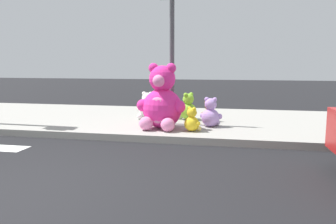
% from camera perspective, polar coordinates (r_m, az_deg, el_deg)
% --- Properties ---
extents(ground_plane, '(60.00, 60.00, 0.00)m').
position_cam_1_polar(ground_plane, '(4.48, -23.89, -13.13)').
color(ground_plane, black).
extents(sidewalk, '(28.00, 4.40, 0.15)m').
position_cam_1_polar(sidewalk, '(9.05, -4.61, -1.37)').
color(sidewalk, '#9E9B93').
rests_on(sidewalk, ground_plane).
extents(sign_pole, '(0.56, 0.11, 3.20)m').
position_cam_1_polar(sign_pole, '(7.92, 0.68, 10.17)').
color(sign_pole, '#4C4C51').
rests_on(sign_pole, sidewalk).
extents(plush_pink_large, '(1.11, 0.99, 1.44)m').
position_cam_1_polar(plush_pink_large, '(7.40, -1.07, 1.60)').
color(plush_pink_large, '#F22D93').
rests_on(plush_pink_large, sidewalk).
extents(plush_lavender, '(0.51, 0.47, 0.67)m').
position_cam_1_polar(plush_lavender, '(7.73, 7.24, -0.47)').
color(plush_lavender, '#B28CD8').
rests_on(plush_lavender, sidewalk).
extents(plush_white, '(0.53, 0.50, 0.71)m').
position_cam_1_polar(plush_white, '(8.75, -3.58, 0.68)').
color(plush_white, white).
rests_on(plush_white, sidewalk).
extents(plush_lime, '(0.50, 0.49, 0.70)m').
position_cam_1_polar(plush_lime, '(8.63, 3.35, 0.55)').
color(plush_lime, '#8CD133').
rests_on(plush_lime, sidewalk).
extents(plush_yellow, '(0.37, 0.37, 0.52)m').
position_cam_1_polar(plush_yellow, '(7.16, 4.12, -1.61)').
color(plush_yellow, yellow).
rests_on(plush_yellow, sidewalk).
extents(plush_red, '(0.37, 0.35, 0.51)m').
position_cam_1_polar(plush_red, '(9.04, 0.62, 0.42)').
color(plush_red, red).
rests_on(plush_red, sidewalk).
extents(plush_brown, '(0.37, 0.36, 0.51)m').
position_cam_1_polar(plush_brown, '(8.43, 6.85, -0.20)').
color(plush_brown, olive).
rests_on(plush_brown, sidewalk).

